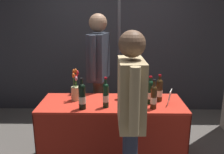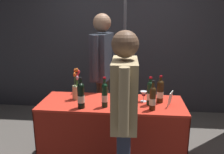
{
  "view_description": "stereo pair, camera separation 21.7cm",
  "coord_description": "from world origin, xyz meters",
  "px_view_note": "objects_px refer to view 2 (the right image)",
  "views": [
    {
      "loc": [
        0.04,
        -2.54,
        1.74
      ],
      "look_at": [
        0.0,
        0.0,
        1.07
      ],
      "focal_mm": 37.73,
      "sensor_mm": 36.0,
      "label": 1
    },
    {
      "loc": [
        0.26,
        -2.53,
        1.74
      ],
      "look_at": [
        0.0,
        0.0,
        1.07
      ],
      "focal_mm": 37.73,
      "sensor_mm": 36.0,
      "label": 2
    }
  ],
  "objects_px": {
    "flower_vase": "(77,89)",
    "booth_signpost": "(125,36)",
    "vendor_presenter": "(103,65)",
    "taster_foreground_right": "(124,107)",
    "tasting_table": "(112,122)",
    "display_bottle_0": "(160,91)",
    "wine_glass_near_vendor": "(144,94)",
    "wine_glass_mid": "(122,91)",
    "featured_wine_bottle": "(81,95)"
  },
  "relations": [
    {
      "from": "flower_vase",
      "to": "booth_signpost",
      "type": "bearing_deg",
      "value": 61.34
    },
    {
      "from": "vendor_presenter",
      "to": "taster_foreground_right",
      "type": "height_order",
      "value": "vendor_presenter"
    },
    {
      "from": "tasting_table",
      "to": "display_bottle_0",
      "type": "bearing_deg",
      "value": 5.29
    },
    {
      "from": "vendor_presenter",
      "to": "taster_foreground_right",
      "type": "xyz_separation_m",
      "value": [
        0.36,
        -1.26,
        -0.09
      ]
    },
    {
      "from": "wine_glass_near_vendor",
      "to": "vendor_presenter",
      "type": "xyz_separation_m",
      "value": [
        -0.55,
        0.55,
        0.22
      ]
    },
    {
      "from": "wine_glass_near_vendor",
      "to": "display_bottle_0",
      "type": "bearing_deg",
      "value": -3.15
    },
    {
      "from": "wine_glass_near_vendor",
      "to": "wine_glass_mid",
      "type": "bearing_deg",
      "value": 168.5
    },
    {
      "from": "vendor_presenter",
      "to": "taster_foreground_right",
      "type": "bearing_deg",
      "value": 26.88
    },
    {
      "from": "display_bottle_0",
      "to": "booth_signpost",
      "type": "relative_size",
      "value": 0.13
    },
    {
      "from": "wine_glass_mid",
      "to": "taster_foreground_right",
      "type": "height_order",
      "value": "taster_foreground_right"
    },
    {
      "from": "tasting_table",
      "to": "vendor_presenter",
      "type": "distance_m",
      "value": 0.85
    },
    {
      "from": "featured_wine_bottle",
      "to": "flower_vase",
      "type": "relative_size",
      "value": 0.9
    },
    {
      "from": "tasting_table",
      "to": "display_bottle_0",
      "type": "height_order",
      "value": "display_bottle_0"
    },
    {
      "from": "featured_wine_bottle",
      "to": "display_bottle_0",
      "type": "relative_size",
      "value": 1.08
    },
    {
      "from": "display_bottle_0",
      "to": "flower_vase",
      "type": "distance_m",
      "value": 0.97
    },
    {
      "from": "wine_glass_mid",
      "to": "featured_wine_bottle",
      "type": "bearing_deg",
      "value": -143.11
    },
    {
      "from": "tasting_table",
      "to": "flower_vase",
      "type": "distance_m",
      "value": 0.57
    },
    {
      "from": "booth_signpost",
      "to": "wine_glass_near_vendor",
      "type": "bearing_deg",
      "value": -74.09
    },
    {
      "from": "tasting_table",
      "to": "flower_vase",
      "type": "xyz_separation_m",
      "value": [
        -0.43,
        0.06,
        0.37
      ]
    },
    {
      "from": "tasting_table",
      "to": "vendor_presenter",
      "type": "xyz_separation_m",
      "value": [
        -0.19,
        0.61,
        0.55
      ]
    },
    {
      "from": "display_bottle_0",
      "to": "booth_signpost",
      "type": "xyz_separation_m",
      "value": [
        -0.46,
        0.96,
        0.53
      ]
    },
    {
      "from": "vendor_presenter",
      "to": "taster_foreground_right",
      "type": "relative_size",
      "value": 1.08
    },
    {
      "from": "tasting_table",
      "to": "display_bottle_0",
      "type": "relative_size",
      "value": 5.2
    },
    {
      "from": "vendor_presenter",
      "to": "taster_foreground_right",
      "type": "distance_m",
      "value": 1.32
    },
    {
      "from": "wine_glass_near_vendor",
      "to": "featured_wine_bottle",
      "type": "bearing_deg",
      "value": -158.73
    },
    {
      "from": "flower_vase",
      "to": "taster_foreground_right",
      "type": "bearing_deg",
      "value": -50.04
    },
    {
      "from": "wine_glass_near_vendor",
      "to": "taster_foreground_right",
      "type": "distance_m",
      "value": 0.75
    },
    {
      "from": "wine_glass_mid",
      "to": "taster_foreground_right",
      "type": "relative_size",
      "value": 0.09
    },
    {
      "from": "wine_glass_mid",
      "to": "booth_signpost",
      "type": "bearing_deg",
      "value": 91.02
    },
    {
      "from": "vendor_presenter",
      "to": "featured_wine_bottle",
      "type": "bearing_deg",
      "value": 2.41
    },
    {
      "from": "featured_wine_bottle",
      "to": "taster_foreground_right",
      "type": "bearing_deg",
      "value": -42.88
    },
    {
      "from": "featured_wine_bottle",
      "to": "wine_glass_mid",
      "type": "relative_size",
      "value": 2.41
    },
    {
      "from": "display_bottle_0",
      "to": "flower_vase",
      "type": "height_order",
      "value": "flower_vase"
    },
    {
      "from": "display_bottle_0",
      "to": "wine_glass_near_vendor",
      "type": "height_order",
      "value": "display_bottle_0"
    },
    {
      "from": "display_bottle_0",
      "to": "booth_signpost",
      "type": "bearing_deg",
      "value": 115.37
    },
    {
      "from": "wine_glass_mid",
      "to": "flower_vase",
      "type": "height_order",
      "value": "flower_vase"
    },
    {
      "from": "taster_foreground_right",
      "to": "display_bottle_0",
      "type": "bearing_deg",
      "value": -30.04
    },
    {
      "from": "tasting_table",
      "to": "booth_signpost",
      "type": "relative_size",
      "value": 0.69
    },
    {
      "from": "booth_signpost",
      "to": "featured_wine_bottle",
      "type": "bearing_deg",
      "value": -108.35
    },
    {
      "from": "flower_vase",
      "to": "booth_signpost",
      "type": "xyz_separation_m",
      "value": [
        0.52,
        0.95,
        0.54
      ]
    },
    {
      "from": "flower_vase",
      "to": "booth_signpost",
      "type": "distance_m",
      "value": 1.21
    },
    {
      "from": "tasting_table",
      "to": "wine_glass_mid",
      "type": "xyz_separation_m",
      "value": [
        0.11,
        0.11,
        0.35
      ]
    },
    {
      "from": "featured_wine_bottle",
      "to": "display_bottle_0",
      "type": "distance_m",
      "value": 0.89
    },
    {
      "from": "display_bottle_0",
      "to": "wine_glass_near_vendor",
      "type": "distance_m",
      "value": 0.19
    },
    {
      "from": "tasting_table",
      "to": "booth_signpost",
      "type": "xyz_separation_m",
      "value": [
        0.09,
        1.01,
        0.91
      ]
    },
    {
      "from": "featured_wine_bottle",
      "to": "booth_signpost",
      "type": "relative_size",
      "value": 0.14
    },
    {
      "from": "wine_glass_near_vendor",
      "to": "wine_glass_mid",
      "type": "xyz_separation_m",
      "value": [
        -0.25,
        0.05,
        0.02
      ]
    },
    {
      "from": "wine_glass_near_vendor",
      "to": "taster_foreground_right",
      "type": "height_order",
      "value": "taster_foreground_right"
    },
    {
      "from": "wine_glass_mid",
      "to": "booth_signpost",
      "type": "relative_size",
      "value": 0.06
    },
    {
      "from": "featured_wine_bottle",
      "to": "booth_signpost",
      "type": "distance_m",
      "value": 1.38
    }
  ]
}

